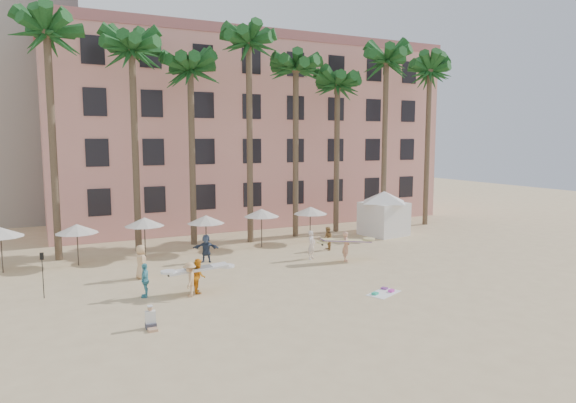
% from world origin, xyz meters
% --- Properties ---
extents(ground, '(120.00, 120.00, 0.00)m').
position_xyz_m(ground, '(0.00, 0.00, 0.00)').
color(ground, '#D1B789').
rests_on(ground, ground).
extents(pink_hotel, '(35.00, 14.00, 16.00)m').
position_xyz_m(pink_hotel, '(7.00, 26.00, 8.00)').
color(pink_hotel, '#F09F92').
rests_on(pink_hotel, ground).
extents(palm_row, '(44.40, 5.40, 16.30)m').
position_xyz_m(palm_row, '(0.51, 15.00, 12.97)').
color(palm_row, brown).
rests_on(palm_row, ground).
extents(umbrella_row, '(22.50, 2.70, 2.73)m').
position_xyz_m(umbrella_row, '(-3.00, 12.50, 2.33)').
color(umbrella_row, '#332B23').
rests_on(umbrella_row, ground).
extents(cabana, '(5.16, 5.16, 3.50)m').
position_xyz_m(cabana, '(13.52, 12.41, 2.07)').
color(cabana, white).
rests_on(cabana, ground).
extents(beach_towel, '(2.05, 1.65, 0.14)m').
position_xyz_m(beach_towel, '(4.15, -0.25, 0.03)').
color(beach_towel, white).
rests_on(beach_towel, ground).
extents(carrier_yellow, '(3.23, 1.22, 1.87)m').
position_xyz_m(carrier_yellow, '(6.09, 6.27, 1.04)').
color(carrier_yellow, tan).
rests_on(carrier_yellow, ground).
extents(carrier_white, '(2.98, 0.91, 1.70)m').
position_xyz_m(carrier_white, '(-4.04, 3.90, 0.92)').
color(carrier_white, orange).
rests_on(carrier_white, ground).
extents(beachgoers, '(13.96, 7.65, 1.86)m').
position_xyz_m(beachgoers, '(-1.95, 7.22, 0.87)').
color(beachgoers, '#52AEBF').
rests_on(beachgoers, ground).
extents(paddle, '(0.18, 0.04, 2.23)m').
position_xyz_m(paddle, '(-10.97, 6.23, 1.41)').
color(paddle, black).
rests_on(paddle, ground).
extents(seated_man, '(0.41, 0.71, 0.92)m').
position_xyz_m(seated_man, '(-7.17, -0.05, 0.32)').
color(seated_man, '#3F3F4C').
rests_on(seated_man, ground).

